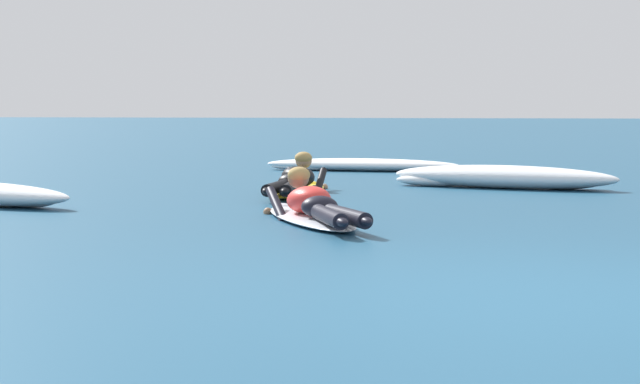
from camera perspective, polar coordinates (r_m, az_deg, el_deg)
The scene contains 5 objects.
ground_plane at distance 16.35m, azimuth 9.72°, elevation 0.77°, with size 120.00×120.00×0.00m, color navy.
surfer_near at distance 10.03m, azimuth -0.37°, elevation -0.86°, with size 1.44×2.49×0.54m.
surfer_far at distance 13.16m, azimuth -1.27°, elevation 0.49°, with size 0.60×2.57×0.54m.
whitewater_front at distance 17.62m, azimuth 2.24°, elevation 1.42°, with size 3.24×0.93×0.20m.
whitewater_back at distance 14.27m, azimuth 9.61°, elevation 0.76°, with size 3.05×1.52×0.30m.
Camera 1 is at (-0.43, -6.31, 1.11)m, focal length 60.94 mm.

